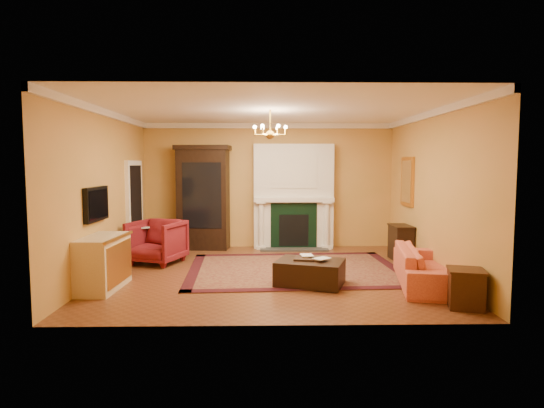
{
  "coord_description": "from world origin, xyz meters",
  "views": [
    {
      "loc": [
        -0.13,
        -8.29,
        2.02
      ],
      "look_at": [
        0.04,
        0.3,
        1.27
      ],
      "focal_mm": 30.0,
      "sensor_mm": 36.0,
      "label": 1
    }
  ],
  "objects_px": {
    "coral_sofa": "(425,260)",
    "commode": "(102,263)",
    "pedestal_table": "(142,240)",
    "end_table": "(466,289)",
    "wingback_armchair": "(157,240)",
    "leather_ottoman": "(310,272)",
    "console_table": "(401,243)",
    "china_cabinet": "(203,200)"
  },
  "relations": [
    {
      "from": "wingback_armchair",
      "to": "console_table",
      "type": "xyz_separation_m",
      "value": [
        5.08,
        0.25,
        -0.13
      ]
    },
    {
      "from": "commode",
      "to": "end_table",
      "type": "xyz_separation_m",
      "value": [
        5.45,
        -1.07,
        -0.17
      ]
    },
    {
      "from": "wingback_armchair",
      "to": "coral_sofa",
      "type": "height_order",
      "value": "wingback_armchair"
    },
    {
      "from": "china_cabinet",
      "to": "console_table",
      "type": "distance_m",
      "value": 4.61
    },
    {
      "from": "end_table",
      "to": "console_table",
      "type": "bearing_deg",
      "value": 88.94
    },
    {
      "from": "wingback_armchair",
      "to": "console_table",
      "type": "height_order",
      "value": "wingback_armchair"
    },
    {
      "from": "pedestal_table",
      "to": "commode",
      "type": "bearing_deg",
      "value": -90.75
    },
    {
      "from": "china_cabinet",
      "to": "wingback_armchair",
      "type": "bearing_deg",
      "value": -109.79
    },
    {
      "from": "coral_sofa",
      "to": "commode",
      "type": "bearing_deg",
      "value": 102.8
    },
    {
      "from": "china_cabinet",
      "to": "leather_ottoman",
      "type": "relative_size",
      "value": 2.19
    },
    {
      "from": "end_table",
      "to": "console_table",
      "type": "distance_m",
      "value": 3.24
    },
    {
      "from": "end_table",
      "to": "coral_sofa",
      "type": "bearing_deg",
      "value": 96.44
    },
    {
      "from": "wingback_armchair",
      "to": "pedestal_table",
      "type": "distance_m",
      "value": 0.55
    },
    {
      "from": "wingback_armchair",
      "to": "leather_ottoman",
      "type": "distance_m",
      "value": 3.43
    },
    {
      "from": "coral_sofa",
      "to": "leather_ottoman",
      "type": "relative_size",
      "value": 1.98
    },
    {
      "from": "wingback_armchair",
      "to": "leather_ottoman",
      "type": "xyz_separation_m",
      "value": [
        2.96,
        -1.73,
        -0.27
      ]
    },
    {
      "from": "pedestal_table",
      "to": "console_table",
      "type": "bearing_deg",
      "value": -1.34
    },
    {
      "from": "wingback_armchair",
      "to": "coral_sofa",
      "type": "relative_size",
      "value": 0.46
    },
    {
      "from": "wingback_armchair",
      "to": "leather_ottoman",
      "type": "height_order",
      "value": "wingback_armchair"
    },
    {
      "from": "pedestal_table",
      "to": "end_table",
      "type": "xyz_separation_m",
      "value": [
        5.42,
        -3.36,
        -0.15
      ]
    },
    {
      "from": "china_cabinet",
      "to": "console_table",
      "type": "bearing_deg",
      "value": -11.99
    },
    {
      "from": "pedestal_table",
      "to": "commode",
      "type": "xyz_separation_m",
      "value": [
        -0.03,
        -2.29,
        0.02
      ]
    },
    {
      "from": "pedestal_table",
      "to": "leather_ottoman",
      "type": "distance_m",
      "value": 3.97
    },
    {
      "from": "commode",
      "to": "end_table",
      "type": "bearing_deg",
      "value": -8.45
    },
    {
      "from": "wingback_armchair",
      "to": "coral_sofa",
      "type": "xyz_separation_m",
      "value": [
        4.88,
        -1.76,
        -0.07
      ]
    },
    {
      "from": "wingback_armchair",
      "to": "end_table",
      "type": "height_order",
      "value": "wingback_armchair"
    },
    {
      "from": "wingback_armchair",
      "to": "pedestal_table",
      "type": "xyz_separation_m",
      "value": [
        -0.4,
        0.37,
        -0.07
      ]
    },
    {
      "from": "leather_ottoman",
      "to": "coral_sofa",
      "type": "bearing_deg",
      "value": 17.81
    },
    {
      "from": "pedestal_table",
      "to": "end_table",
      "type": "height_order",
      "value": "pedestal_table"
    },
    {
      "from": "china_cabinet",
      "to": "console_table",
      "type": "height_order",
      "value": "china_cabinet"
    },
    {
      "from": "pedestal_table",
      "to": "leather_ottoman",
      "type": "height_order",
      "value": "pedestal_table"
    },
    {
      "from": "coral_sofa",
      "to": "pedestal_table",
      "type": "bearing_deg",
      "value": 79.12
    },
    {
      "from": "pedestal_table",
      "to": "commode",
      "type": "relative_size",
      "value": 0.61
    },
    {
      "from": "pedestal_table",
      "to": "end_table",
      "type": "bearing_deg",
      "value": -31.82
    },
    {
      "from": "end_table",
      "to": "wingback_armchair",
      "type": "bearing_deg",
      "value": 149.24
    },
    {
      "from": "coral_sofa",
      "to": "leather_ottoman",
      "type": "bearing_deg",
      "value": 100.31
    },
    {
      "from": "pedestal_table",
      "to": "console_table",
      "type": "height_order",
      "value": "pedestal_table"
    },
    {
      "from": "pedestal_table",
      "to": "coral_sofa",
      "type": "relative_size",
      "value": 0.33
    },
    {
      "from": "china_cabinet",
      "to": "end_table",
      "type": "relative_size",
      "value": 4.47
    },
    {
      "from": "wingback_armchair",
      "to": "commode",
      "type": "height_order",
      "value": "wingback_armchair"
    },
    {
      "from": "leather_ottoman",
      "to": "china_cabinet",
      "type": "bearing_deg",
      "value": 142.15
    },
    {
      "from": "commode",
      "to": "console_table",
      "type": "bearing_deg",
      "value": 24.11
    }
  ]
}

